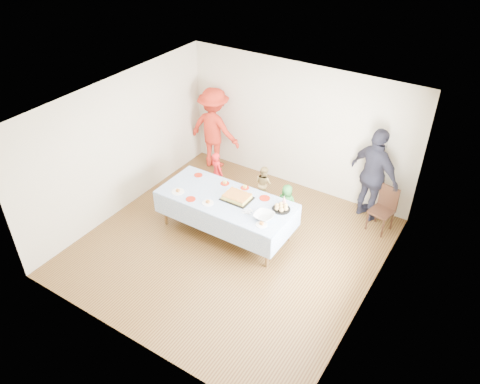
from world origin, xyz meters
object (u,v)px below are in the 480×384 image
object	(u,v)px
dining_chair	(384,206)
adult_left	(214,129)
birthday_cake	(237,197)
party_table	(226,201)

from	to	relation	value
dining_chair	adult_left	distance (m)	4.03
birthday_cake	dining_chair	distance (m)	2.77
party_table	adult_left	distance (m)	2.48
party_table	birthday_cake	distance (m)	0.23
party_table	adult_left	size ratio (longest dim) A/B	1.33
birthday_cake	adult_left	bearing A→B (deg)	134.31
party_table	birthday_cake	bearing A→B (deg)	24.36
party_table	adult_left	world-z (taller)	adult_left
party_table	adult_left	xyz separation A→B (m)	(-1.58, 1.90, 0.21)
dining_chair	adult_left	xyz separation A→B (m)	(-4.00, 0.20, 0.44)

